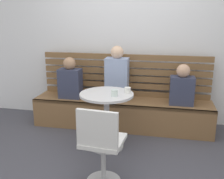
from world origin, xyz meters
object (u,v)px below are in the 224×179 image
object	(u,v)px
booth_bench	(121,113)
person_child_left	(70,80)
white_chair	(101,144)
cup_glass_short	(115,93)
person_adult	(117,76)
person_child_middle	(182,87)
cafe_table	(107,110)
cup_ceramic_white	(128,90)

from	to	relation	value
booth_bench	person_child_left	bearing A→B (deg)	-177.42
person_child_left	white_chair	bearing A→B (deg)	-59.76
white_chair	cup_glass_short	distance (m)	0.78
person_adult	person_child_middle	xyz separation A→B (m)	(0.96, -0.04, -0.11)
person_adult	cafe_table	bearing A→B (deg)	-89.95
cup_ceramic_white	person_adult	bearing A→B (deg)	111.94
booth_bench	person_adult	xyz separation A→B (m)	(-0.08, 0.02, 0.59)
white_chair	cup_glass_short	size ratio (longest dim) A/B	10.63
white_chair	person_child_left	bearing A→B (deg)	120.24
cup_ceramic_white	cafe_table	bearing A→B (deg)	-163.85
person_child_left	person_child_middle	size ratio (longest dim) A/B	1.08
white_chair	person_child_left	xyz separation A→B (m)	(-0.86, 1.47, 0.26)
person_child_middle	cup_glass_short	size ratio (longest dim) A/B	7.35
booth_bench	cup_ceramic_white	xyz separation A→B (m)	(0.18, -0.62, 0.55)
person_adult	person_child_middle	bearing A→B (deg)	-2.35
cafe_table	cup_ceramic_white	world-z (taller)	cup_ceramic_white
cup_glass_short	booth_bench	bearing A→B (deg)	93.23
person_adult	cup_glass_short	world-z (taller)	person_adult
cup_ceramic_white	white_chair	bearing A→B (deg)	-98.08
white_chair	cup_glass_short	xyz separation A→B (m)	(-0.01, 0.72, 0.32)
person_child_left	cup_glass_short	size ratio (longest dim) A/B	7.95
cup_glass_short	person_adult	bearing A→B (deg)	98.59
cafe_table	person_child_left	distance (m)	1.00
person_child_left	cup_ceramic_white	world-z (taller)	person_child_left
white_chair	person_adult	xyz separation A→B (m)	(-0.13, 1.52, 0.35)
cup_glass_short	person_child_left	bearing A→B (deg)	138.45
person_child_left	cup_glass_short	bearing A→B (deg)	-41.55
cafe_table	cup_glass_short	distance (m)	0.30
white_chair	person_child_left	world-z (taller)	person_child_left
cafe_table	person_child_left	world-z (taller)	person_child_left
person_child_left	cup_glass_short	world-z (taller)	person_child_left
booth_bench	person_child_middle	xyz separation A→B (m)	(0.88, -0.02, 0.48)
person_adult	person_child_left	xyz separation A→B (m)	(-0.73, -0.05, -0.09)
cafe_table	person_child_left	xyz separation A→B (m)	(-0.73, 0.65, 0.20)
white_chair	booth_bench	bearing A→B (deg)	92.00
person_adult	cup_glass_short	bearing A→B (deg)	-81.41
cafe_table	cup_glass_short	size ratio (longest dim) A/B	9.25
booth_bench	cup_glass_short	distance (m)	0.97
booth_bench	white_chair	world-z (taller)	white_chair
booth_bench	cup_glass_short	world-z (taller)	cup_glass_short
booth_bench	cup_ceramic_white	bearing A→B (deg)	-73.85
booth_bench	cafe_table	size ratio (longest dim) A/B	3.65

